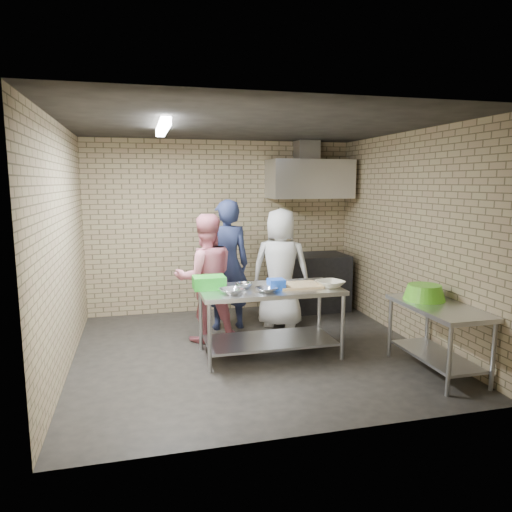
# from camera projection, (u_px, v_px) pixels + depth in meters

# --- Properties ---
(floor) EXTENTS (4.20, 4.20, 0.00)m
(floor) POSITION_uv_depth(u_px,v_px,m) (252.00, 351.00, 5.78)
(floor) COLOR black
(floor) RESTS_ON ground
(ceiling) EXTENTS (4.20, 4.20, 0.00)m
(ceiling) POSITION_uv_depth(u_px,v_px,m) (252.00, 125.00, 5.36)
(ceiling) COLOR black
(ceiling) RESTS_ON ground
(back_wall) EXTENTS (4.20, 0.06, 2.70)m
(back_wall) POSITION_uv_depth(u_px,v_px,m) (222.00, 227.00, 7.49)
(back_wall) COLOR #8F7F59
(back_wall) RESTS_ON ground
(front_wall) EXTENTS (4.20, 0.06, 2.70)m
(front_wall) POSITION_uv_depth(u_px,v_px,m) (313.00, 274.00, 3.66)
(front_wall) COLOR #8F7F59
(front_wall) RESTS_ON ground
(left_wall) EXTENTS (0.06, 4.00, 2.70)m
(left_wall) POSITION_uv_depth(u_px,v_px,m) (63.00, 248.00, 5.07)
(left_wall) COLOR #8F7F59
(left_wall) RESTS_ON ground
(right_wall) EXTENTS (0.06, 4.00, 2.70)m
(right_wall) POSITION_uv_depth(u_px,v_px,m) (410.00, 237.00, 6.08)
(right_wall) COLOR #8F7F59
(right_wall) RESTS_ON ground
(prep_table) EXTENTS (1.65, 0.83, 0.83)m
(prep_table) POSITION_uv_depth(u_px,v_px,m) (270.00, 321.00, 5.60)
(prep_table) COLOR silver
(prep_table) RESTS_ON floor
(side_counter) EXTENTS (0.60, 1.20, 0.75)m
(side_counter) POSITION_uv_depth(u_px,v_px,m) (437.00, 339.00, 5.11)
(side_counter) COLOR silver
(side_counter) RESTS_ON floor
(stove) EXTENTS (1.20, 0.70, 0.90)m
(stove) POSITION_uv_depth(u_px,v_px,m) (309.00, 282.00, 7.62)
(stove) COLOR black
(stove) RESTS_ON floor
(range_hood) EXTENTS (1.30, 0.60, 0.60)m
(range_hood) POSITION_uv_depth(u_px,v_px,m) (310.00, 179.00, 7.41)
(range_hood) COLOR silver
(range_hood) RESTS_ON back_wall
(hood_duct) EXTENTS (0.35, 0.30, 0.30)m
(hood_duct) POSITION_uv_depth(u_px,v_px,m) (307.00, 150.00, 7.48)
(hood_duct) COLOR #A5A8AD
(hood_duct) RESTS_ON back_wall
(wall_shelf) EXTENTS (0.80, 0.20, 0.04)m
(wall_shelf) POSITION_uv_depth(u_px,v_px,m) (323.00, 190.00, 7.69)
(wall_shelf) COLOR #3F2B19
(wall_shelf) RESTS_ON back_wall
(fluorescent_fixture) EXTENTS (0.10, 1.25, 0.08)m
(fluorescent_fixture) POSITION_uv_depth(u_px,v_px,m) (163.00, 128.00, 5.13)
(fluorescent_fixture) COLOR white
(fluorescent_fixture) RESTS_ON ceiling
(green_crate) EXTENTS (0.37, 0.28, 0.15)m
(green_crate) POSITION_uv_depth(u_px,v_px,m) (209.00, 282.00, 5.48)
(green_crate) COLOR green
(green_crate) RESTS_ON prep_table
(blue_tub) EXTENTS (0.18, 0.18, 0.12)m
(blue_tub) POSITION_uv_depth(u_px,v_px,m) (276.00, 284.00, 5.45)
(blue_tub) COLOR blue
(blue_tub) RESTS_ON prep_table
(cutting_board) EXTENTS (0.50, 0.39, 0.03)m
(cutting_board) POSITION_uv_depth(u_px,v_px,m) (298.00, 285.00, 5.60)
(cutting_board) COLOR #D7B17C
(cutting_board) RESTS_ON prep_table
(mixing_bowl_a) EXTENTS (0.32, 0.32, 0.06)m
(mixing_bowl_a) POSITION_uv_depth(u_px,v_px,m) (231.00, 291.00, 5.22)
(mixing_bowl_a) COLOR silver
(mixing_bowl_a) RESTS_ON prep_table
(mixing_bowl_b) EXTENTS (0.24, 0.24, 0.06)m
(mixing_bowl_b) POSITION_uv_depth(u_px,v_px,m) (244.00, 286.00, 5.51)
(mixing_bowl_b) COLOR #B0B2B7
(mixing_bowl_b) RESTS_ON prep_table
(mixing_bowl_c) EXTENTS (0.29, 0.29, 0.06)m
(mixing_bowl_c) POSITION_uv_depth(u_px,v_px,m) (267.00, 290.00, 5.30)
(mixing_bowl_c) COLOR #B9BAC0
(mixing_bowl_c) RESTS_ON prep_table
(ceramic_bowl) EXTENTS (0.39, 0.39, 0.08)m
(ceramic_bowl) POSITION_uv_depth(u_px,v_px,m) (330.00, 284.00, 5.56)
(ceramic_bowl) COLOR beige
(ceramic_bowl) RESTS_ON prep_table
(green_basin) EXTENTS (0.46, 0.46, 0.17)m
(green_basin) POSITION_uv_depth(u_px,v_px,m) (424.00, 292.00, 5.27)
(green_basin) COLOR #59C626
(green_basin) RESTS_ON side_counter
(bottle_red) EXTENTS (0.07, 0.07, 0.18)m
(bottle_red) POSITION_uv_depth(u_px,v_px,m) (308.00, 184.00, 7.62)
(bottle_red) COLOR #B22619
(bottle_red) RESTS_ON wall_shelf
(bottle_green) EXTENTS (0.06, 0.06, 0.15)m
(bottle_green) POSITION_uv_depth(u_px,v_px,m) (331.00, 184.00, 7.72)
(bottle_green) COLOR green
(bottle_green) RESTS_ON wall_shelf
(man_navy) EXTENTS (0.68, 0.46, 1.82)m
(man_navy) POSITION_uv_depth(u_px,v_px,m) (226.00, 265.00, 6.57)
(man_navy) COLOR #151B34
(man_navy) RESTS_ON floor
(woman_pink) EXTENTS (0.84, 0.68, 1.65)m
(woman_pink) POSITION_uv_depth(u_px,v_px,m) (206.00, 278.00, 6.09)
(woman_pink) COLOR #C16673
(woman_pink) RESTS_ON floor
(woman_white) EXTENTS (0.98, 0.85, 1.69)m
(woman_white) POSITION_uv_depth(u_px,v_px,m) (281.00, 268.00, 6.68)
(woman_white) COLOR silver
(woman_white) RESTS_ON floor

